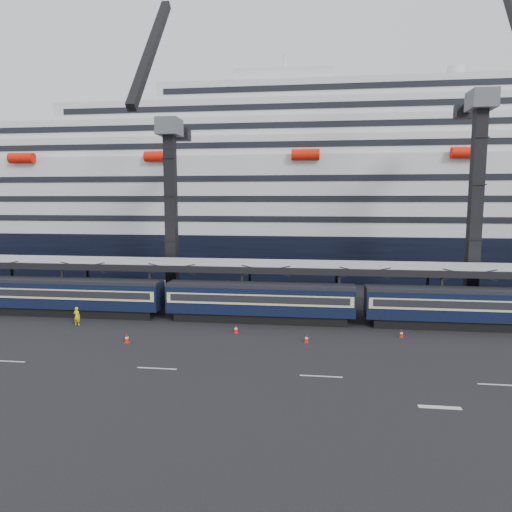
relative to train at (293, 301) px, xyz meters
The scene contains 12 objects.
ground 11.25m from the train, 65.06° to the right, with size 260.00×260.00×0.00m, color black.
lane_markings 20.02m from the train, 49.95° to the right, with size 111.00×4.27×0.02m.
train is the anchor object (origin of this frame).
canopy 6.85m from the train, 40.71° to the left, with size 130.00×6.25×5.53m.
cruise_ship 37.56m from the train, 84.34° to the left, with size 214.09×28.84×34.00m.
crane_dark_near 20.10m from the train, 150.76° to the left, with size 4.50×17.75×35.08m.
crane_dark_mid 23.83m from the train, 21.11° to the left, with size 4.50×18.24×39.64m.
worker 21.54m from the train, behind, with size 0.67×0.44×1.84m, color #FFEE0D.
traffic_cone_b 16.46m from the train, 148.88° to the right, with size 0.42×0.42×0.84m.
traffic_cone_c 6.96m from the train, 138.91° to the right, with size 0.42×0.42×0.83m.
traffic_cone_d 6.85m from the train, 76.74° to the right, with size 0.38×0.38×0.76m.
traffic_cone_e 10.87m from the train, 20.76° to the right, with size 0.35×0.35×0.71m.
Camera 1 is at (-2.66, -35.16, 12.38)m, focal length 32.00 mm.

